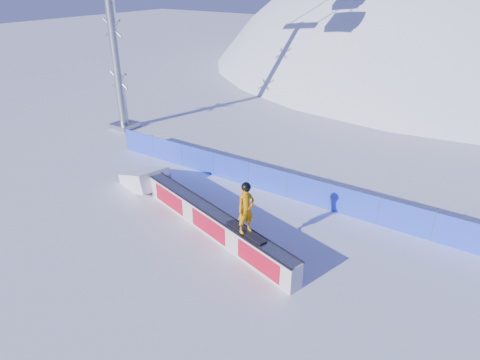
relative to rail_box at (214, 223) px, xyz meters
The scene contains 6 objects.
ground 1.92m from the rail_box, 11.32° to the right, with size 160.00×160.00×0.00m, color white.
snow_hill 45.60m from the rail_box, 87.49° to the left, with size 64.00×64.00×64.00m.
safety_fence 4.52m from the rail_box, 66.21° to the left, with size 22.05×0.05×1.30m.
rail_box is the anchor object (origin of this frame).
snow_ramp 5.28m from the rail_box, 164.10° to the left, with size 2.28×1.52×0.86m, color white, non-canonical shape.
snowboarder 2.31m from the rail_box, 15.90° to the right, with size 1.81×0.80×1.87m.
Camera 1 is at (6.60, -10.32, 8.91)m, focal length 32.00 mm.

